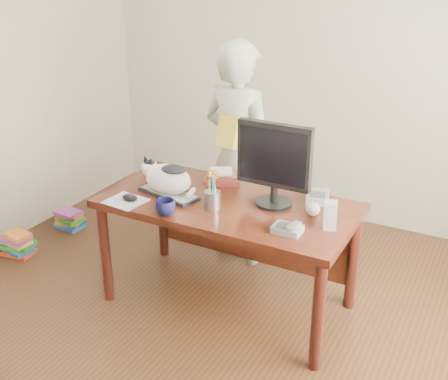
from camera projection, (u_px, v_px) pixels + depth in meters
room at (172, 137)px, 2.80m from camera, size 4.50×4.50×4.50m
desk at (233, 218)px, 3.65m from camera, size 1.60×0.80×0.75m
keyboard at (169, 193)px, 3.61m from camera, size 0.45×0.25×0.03m
cat at (166, 177)px, 3.57m from camera, size 0.42×0.26×0.23m
monitor at (274, 160)px, 3.36m from camera, size 0.47×0.23×0.53m
pen_cup at (213, 198)px, 3.41m from camera, size 0.11×0.11×0.25m
mousepad at (126, 201)px, 3.53m from camera, size 0.25×0.23×0.01m
mouse at (130, 197)px, 3.53m from camera, size 0.11×0.08×0.04m
coffee_mug at (165, 207)px, 3.34m from camera, size 0.16×0.16×0.09m
phone at (288, 229)px, 3.14m from camera, size 0.16×0.14×0.07m
speaker at (330, 215)px, 3.16m from camera, size 0.09×0.10×0.16m
baseball at (313, 209)px, 3.33m from camera, size 0.08×0.08×0.08m
book_stack at (223, 177)px, 3.81m from camera, size 0.28×0.25×0.09m
calculator at (318, 197)px, 3.53m from camera, size 0.19×0.22×0.06m
person at (239, 154)px, 4.09m from camera, size 0.67×0.51×1.66m
held_book at (228, 132)px, 3.86m from camera, size 0.17×0.12×0.22m
book_pile_a at (18, 244)px, 4.38m from camera, size 0.27×0.22×0.18m
book_pile_b at (70, 219)px, 4.82m from camera, size 0.26×0.20×0.15m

